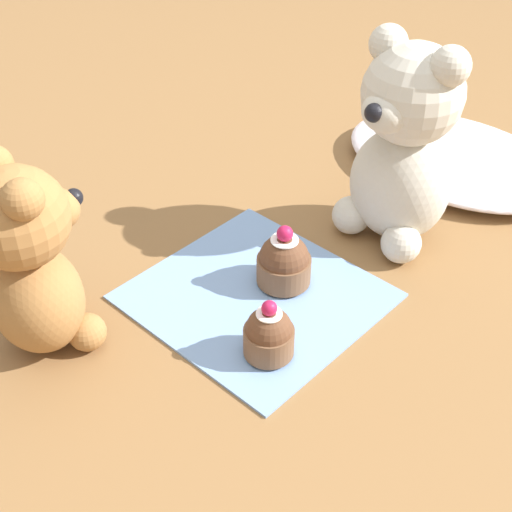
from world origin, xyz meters
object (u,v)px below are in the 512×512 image
at_px(teddy_bear_cream, 403,147).
at_px(cupcake_near_tan_bear, 269,334).
at_px(teddy_bear_tan, 31,260).
at_px(cupcake_near_cream_bear, 284,262).

distance_m(teddy_bear_cream, cupcake_near_tan_bear, 0.26).
height_order(teddy_bear_tan, cupcake_near_tan_bear, teddy_bear_tan).
distance_m(teddy_bear_tan, cupcake_near_tan_bear, 0.23).
bearing_deg(cupcake_near_tan_bear, teddy_bear_cream, 96.68).
height_order(teddy_bear_cream, cupcake_near_cream_bear, teddy_bear_cream).
xyz_separation_m(teddy_bear_cream, teddy_bear_tan, (-0.14, -0.38, -0.02)).
bearing_deg(teddy_bear_cream, teddy_bear_tan, -106.47).
bearing_deg(cupcake_near_cream_bear, cupcake_near_tan_bear, -56.19).
xyz_separation_m(teddy_bear_tan, cupcake_near_tan_bear, (0.17, 0.13, -0.07)).
relative_size(teddy_bear_tan, cupcake_near_tan_bear, 3.19).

